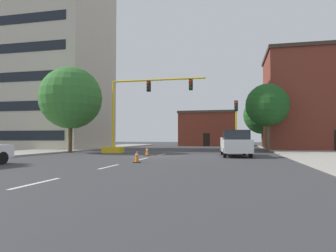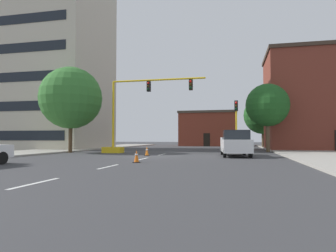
{
  "view_description": "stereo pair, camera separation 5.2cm",
  "coord_description": "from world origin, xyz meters",
  "views": [
    {
      "loc": [
        6.03,
        -22.26,
        1.41
      ],
      "look_at": [
        0.15,
        4.17,
        2.49
      ],
      "focal_mm": 32.06,
      "sensor_mm": 36.0,
      "label": 1
    },
    {
      "loc": [
        6.08,
        -22.24,
        1.41
      ],
      "look_at": [
        0.15,
        4.17,
        2.49
      ],
      "focal_mm": 32.06,
      "sensor_mm": 36.0,
      "label": 2
    }
  ],
  "objects": [
    {
      "name": "pickup_truck_white",
      "position": [
        6.07,
        1.42,
        0.97
      ],
      "size": [
        2.48,
        5.56,
        1.99
      ],
      "color": "white",
      "rests_on": "ground_plane"
    },
    {
      "name": "tree_right_mid",
      "position": [
        9.23,
        8.9,
        4.66
      ],
      "size": [
        4.27,
        4.27,
        6.81
      ],
      "color": "brown",
      "rests_on": "ground_plane"
    },
    {
      "name": "tree_right_far",
      "position": [
        9.89,
        21.87,
        4.59
      ],
      "size": [
        5.28,
        5.28,
        7.24
      ],
      "color": "brown",
      "rests_on": "ground_plane"
    },
    {
      "name": "lane_stripe_seg_1",
      "position": [
        0.0,
        -8.5,
        0.0
      ],
      "size": [
        0.16,
        2.4,
        0.01
      ],
      "primitive_type": "cube",
      "color": "silver",
      "rests_on": "ground_plane"
    },
    {
      "name": "lane_stripe_seg_3",
      "position": [
        0.0,
        2.5,
        0.0
      ],
      "size": [
        0.16,
        2.4,
        0.01
      ],
      "primitive_type": "cube",
      "color": "silver",
      "rests_on": "ground_plane"
    },
    {
      "name": "tree_left_near",
      "position": [
        -9.36,
        3.74,
        5.26
      ],
      "size": [
        5.95,
        5.95,
        8.24
      ],
      "color": "#4C3823",
      "rests_on": "ground_plane"
    },
    {
      "name": "traffic_cone_roadside_b",
      "position": [
        0.57,
        -5.91,
        0.36
      ],
      "size": [
        0.36,
        0.36,
        0.73
      ],
      "color": "black",
      "rests_on": "ground_plane"
    },
    {
      "name": "traffic_light_pole_right",
      "position": [
        6.18,
        5.59,
        3.53
      ],
      "size": [
        0.32,
        0.47,
        4.8
      ],
      "color": "yellow",
      "rests_on": "ground_plane"
    },
    {
      "name": "ground_plane",
      "position": [
        0.0,
        0.0,
        0.0
      ],
      "size": [
        160.0,
        160.0,
        0.0
      ],
      "primitive_type": "plane",
      "color": "#38383A"
    },
    {
      "name": "sidewalk_left",
      "position": [
        -12.63,
        8.0,
        0.07
      ],
      "size": [
        6.0,
        56.0,
        0.14
      ],
      "primitive_type": "cube",
      "color": "#9E998E",
      "rests_on": "ground_plane"
    },
    {
      "name": "traffic_cone_roadside_a",
      "position": [
        -0.74,
        0.52,
        0.37
      ],
      "size": [
        0.36,
        0.36,
        0.76
      ],
      "color": "black",
      "rests_on": "ground_plane"
    },
    {
      "name": "lane_stripe_seg_0",
      "position": [
        0.0,
        -14.0,
        0.0
      ],
      "size": [
        0.16,
        2.4,
        0.01
      ],
      "primitive_type": "cube",
      "color": "silver",
      "rests_on": "ground_plane"
    },
    {
      "name": "lane_stripe_seg_2",
      "position": [
        0.0,
        -3.0,
        0.0
      ],
      "size": [
        0.16,
        2.4,
        0.01
      ],
      "primitive_type": "cube",
      "color": "silver",
      "rests_on": "ground_plane"
    },
    {
      "name": "building_brick_center",
      "position": [
        1.41,
        32.21,
        3.04
      ],
      "size": [
        10.01,
        8.6,
        6.05
      ],
      "color": "brown",
      "rests_on": "ground_plane"
    },
    {
      "name": "traffic_signal_gantry",
      "position": [
        -3.93,
        4.24,
        2.28
      ],
      "size": [
        9.63,
        1.2,
        6.83
      ],
      "color": "yellow",
      "rests_on": "ground_plane"
    },
    {
      "name": "building_tall_left",
      "position": [
        -17.25,
        12.87,
        11.87
      ],
      "size": [
        13.07,
        11.96,
        23.73
      ],
      "color": "beige",
      "rests_on": "ground_plane"
    },
    {
      "name": "sidewalk_right",
      "position": [
        12.63,
        8.0,
        0.07
      ],
      "size": [
        6.0,
        56.0,
        0.14
      ],
      "primitive_type": "cube",
      "color": "#9E998E",
      "rests_on": "ground_plane"
    },
    {
      "name": "building_row_right",
      "position": [
        16.37,
        15.02,
        5.68
      ],
      "size": [
        13.47,
        8.72,
        11.34
      ],
      "color": "brown",
      "rests_on": "ground_plane"
    }
  ]
}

